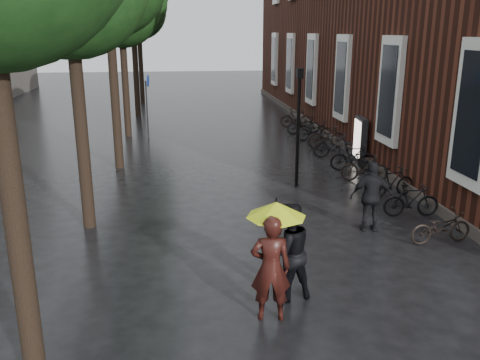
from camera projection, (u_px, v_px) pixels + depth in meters
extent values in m
cube|color=#38160F|center=(418.00, 9.00, 25.34)|extent=(10.00, 33.00, 12.00)
cube|color=silver|center=(476.00, 115.00, 12.25)|extent=(0.25, 1.60, 3.60)
cube|color=black|center=(472.00, 115.00, 12.24)|extent=(0.10, 1.20, 3.00)
cube|color=silver|center=(391.00, 91.00, 17.01)|extent=(0.25, 1.60, 3.60)
cube|color=black|center=(388.00, 91.00, 17.00)|extent=(0.10, 1.20, 3.00)
cube|color=silver|center=(343.00, 78.00, 21.77)|extent=(0.25, 1.60, 3.60)
cube|color=black|center=(341.00, 78.00, 21.75)|extent=(0.10, 1.20, 3.00)
cube|color=silver|center=(312.00, 69.00, 26.52)|extent=(0.25, 1.60, 3.60)
cube|color=black|center=(310.00, 69.00, 26.51)|extent=(0.10, 1.20, 3.00)
cube|color=silver|center=(291.00, 63.00, 31.28)|extent=(0.25, 1.60, 3.60)
cube|color=black|center=(289.00, 63.00, 31.26)|extent=(0.10, 1.20, 3.00)
cube|color=silver|center=(275.00, 59.00, 36.03)|extent=(0.25, 1.60, 3.60)
cube|color=black|center=(274.00, 59.00, 36.02)|extent=(0.10, 1.20, 3.00)
cube|color=#3F3833|center=(318.00, 127.00, 26.40)|extent=(0.40, 33.00, 0.30)
cylinder|color=black|center=(17.00, 228.00, 7.00)|extent=(0.32, 0.32, 4.68)
cylinder|color=black|center=(82.00, 142.00, 12.72)|extent=(0.32, 0.32, 4.51)
cylinder|color=black|center=(115.00, 102.00, 18.39)|extent=(0.32, 0.32, 4.95)
cylinder|color=black|center=(126.00, 91.00, 24.15)|extent=(0.32, 0.32, 4.40)
cylinder|color=black|center=(136.00, 76.00, 29.82)|extent=(0.32, 0.32, 4.79)
cylinder|color=black|center=(141.00, 70.00, 35.55)|extent=(0.32, 0.32, 4.57)
imported|color=black|center=(271.00, 268.00, 8.83)|extent=(0.76, 0.54, 1.95)
imported|color=black|center=(288.00, 251.00, 9.54)|extent=(1.08, 0.93, 1.92)
cylinder|color=black|center=(275.00, 245.00, 9.14)|extent=(0.02, 0.02, 1.38)
cone|color=#CCE618|center=(276.00, 209.00, 8.94)|extent=(1.08, 1.08, 0.28)
cylinder|color=black|center=(276.00, 200.00, 8.89)|extent=(0.02, 0.02, 0.08)
imported|color=black|center=(372.00, 197.00, 12.83)|extent=(1.13, 0.59, 1.84)
imported|color=black|center=(441.00, 227.00, 12.21)|extent=(1.60, 0.68, 0.82)
imported|color=black|center=(411.00, 200.00, 13.96)|extent=(1.57, 0.58, 0.93)
imported|color=black|center=(392.00, 182.00, 15.60)|extent=(1.63, 0.79, 0.95)
imported|color=black|center=(364.00, 168.00, 17.21)|extent=(1.67, 0.81, 0.97)
imported|color=black|center=(353.00, 157.00, 18.56)|extent=(1.73, 0.67, 1.01)
imported|color=black|center=(334.00, 145.00, 20.44)|extent=(1.75, 0.65, 1.03)
imported|color=black|center=(326.00, 136.00, 22.12)|extent=(1.77, 0.65, 1.04)
imported|color=black|center=(315.00, 131.00, 23.72)|extent=(1.80, 0.87, 0.91)
imported|color=black|center=(303.00, 125.00, 25.18)|extent=(1.74, 0.74, 0.89)
imported|color=black|center=(296.00, 118.00, 26.89)|extent=(1.73, 0.85, 1.00)
cube|color=black|center=(360.00, 140.00, 19.66)|extent=(0.24, 1.16, 1.75)
cube|color=beige|center=(357.00, 139.00, 19.63)|extent=(0.04, 0.97, 1.43)
cylinder|color=black|center=(298.00, 133.00, 16.32)|extent=(0.11, 0.11, 3.58)
cube|color=black|center=(300.00, 73.00, 15.79)|extent=(0.20, 0.20, 0.31)
sphere|color=#FFE5B2|center=(300.00, 73.00, 15.79)|extent=(0.16, 0.16, 0.16)
cylinder|color=#262628|center=(147.00, 110.00, 23.87)|extent=(0.07, 0.07, 2.71)
cylinder|color=#0D2A96|center=(148.00, 81.00, 23.50)|extent=(0.03, 0.54, 0.54)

